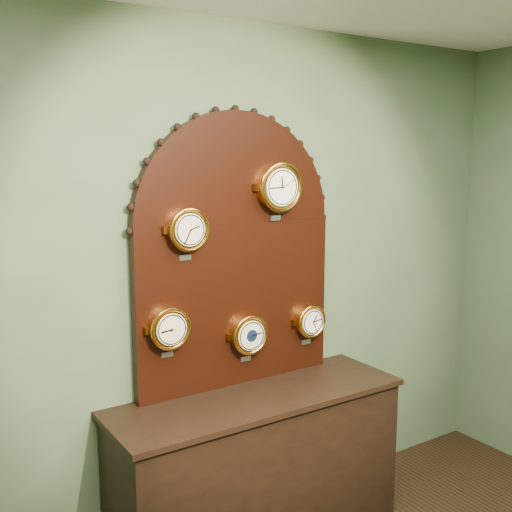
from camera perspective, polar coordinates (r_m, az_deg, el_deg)
wall_back at (r=3.42m, az=-2.29°, el=-2.40°), size 4.00×0.00×4.00m
shop_counter at (r=3.55m, az=0.19°, el=-19.19°), size 1.60×0.50×0.80m
display_board at (r=3.33m, az=-1.88°, el=1.26°), size 1.26×0.06×1.53m
roman_clock at (r=3.11m, az=-6.38°, el=2.48°), size 0.22×0.08×0.28m
arabic_clock at (r=3.38m, az=2.17°, el=6.41°), size 0.28×0.08×0.33m
hygrometer at (r=3.16m, az=-8.06°, el=-6.66°), size 0.22×0.08×0.27m
barometer at (r=3.41m, az=-0.69°, el=-7.30°), size 0.23×0.08×0.28m
tide_clock at (r=3.64m, az=5.01°, el=-6.03°), size 0.20×0.08×0.25m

